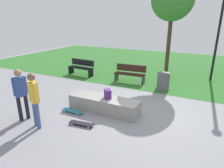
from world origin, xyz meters
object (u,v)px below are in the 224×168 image
park_bench_far_left (130,73)px  tree_tall_oak (173,0)px  skater_watching (21,91)px  trash_bin (163,82)px  lamp_post (220,23)px  skateboard_spare (81,123)px  park_bench_near_lamppost (81,67)px  skater_performing_trick (34,97)px  backpack_on_ledge (108,94)px  skateboard_by_ledge (72,111)px  concrete_ledge (104,104)px

park_bench_far_left → tree_tall_oak: 4.25m
skater_watching → trash_bin: size_ratio=2.04×
tree_tall_oak → lamp_post: size_ratio=1.04×
trash_bin → skateboard_spare: bearing=-110.4°
skateboard_spare → tree_tall_oak: (1.28, 6.43, 4.01)m
skateboard_spare → park_bench_near_lamppost: 5.81m
skater_watching → skater_performing_trick: bearing=-11.4°
skater_performing_trick → park_bench_near_lamppost: bearing=111.8°
backpack_on_ledge → skateboard_by_ledge: bearing=79.7°
skateboard_by_ledge → skater_performing_trick: bearing=-106.8°
concrete_ledge → skateboard_by_ledge: (-0.91, -0.65, -0.18)m
backpack_on_ledge → park_bench_near_lamppost: park_bench_near_lamppost is taller
skater_watching → tree_tall_oak: tree_tall_oak is taller
skater_watching → lamp_post: bearing=53.7°
skateboard_by_ledge → trash_bin: 4.40m
skater_performing_trick → lamp_post: (4.74, 7.61, 1.97)m
tree_tall_oak → trash_bin: bearing=-82.1°
lamp_post → backpack_on_ledge: bearing=-120.0°
skateboard_by_ledge → park_bench_far_left: 4.24m
skater_performing_trick → trash_bin: size_ratio=2.04×
skater_performing_trick → park_bench_near_lamppost: skater_performing_trick is taller
skater_watching → tree_tall_oak: size_ratio=0.33×
skater_performing_trick → trash_bin: skater_performing_trick is taller
park_bench_near_lamppost → park_bench_far_left: bearing=0.1°
skater_performing_trick → backpack_on_ledge: bearing=52.9°
skateboard_spare → tree_tall_oak: 7.69m
park_bench_far_left → trash_bin: (1.82, -0.49, -0.06)m
skater_performing_trick → skateboard_by_ledge: skater_performing_trick is taller
skateboard_spare → skateboard_by_ledge: bearing=144.1°
backpack_on_ledge → tree_tall_oak: 6.30m
park_bench_far_left → trash_bin: size_ratio=1.94×
park_bench_far_left → park_bench_near_lamppost: bearing=-179.9°
skateboard_by_ledge → park_bench_far_left: bearing=82.5°
skater_performing_trick → trash_bin: 5.66m
skater_performing_trick → skateboard_by_ledge: size_ratio=2.13×
park_bench_far_left → lamp_post: size_ratio=0.33×
lamp_post → concrete_ledge: bearing=-121.1°
backpack_on_ledge → tree_tall_oak: bearing=-53.4°
skater_watching → skateboard_spare: bearing=15.0°
skateboard_spare → park_bench_near_lamppost: size_ratio=0.50×
park_bench_far_left → park_bench_near_lamppost: size_ratio=1.00×
park_bench_far_left → skateboard_by_ledge: bearing=-97.5°
backpack_on_ledge → tree_tall_oak: tree_tall_oak is taller
backpack_on_ledge → park_bench_near_lamppost: 5.03m
skater_watching → lamp_post: (5.48, 7.46, 1.97)m
skateboard_by_ledge → tree_tall_oak: tree_tall_oak is taller
concrete_ledge → skateboard_spare: concrete_ledge is taller
skater_watching → park_bench_near_lamppost: size_ratio=1.05×
concrete_ledge → skater_performing_trick: (-1.28, -1.88, 0.75)m
lamp_post → trash_bin: bearing=-126.6°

